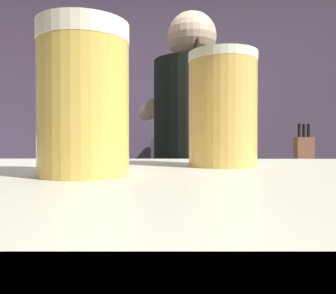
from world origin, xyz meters
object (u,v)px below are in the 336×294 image
at_px(chefs_knife, 237,172).
at_px(bottle_hot_sauce, 219,130).
at_px(pint_glass_far, 223,110).
at_px(bottle_olive_oil, 216,130).
at_px(bottle_soy, 199,131).
at_px(pint_glass_near, 84,101).
at_px(bartender, 192,169).
at_px(knife_block, 304,153).
at_px(mixing_bowl, 93,168).
at_px(bottle_vinegar, 166,129).

height_order(chefs_knife, bottle_hot_sauce, bottle_hot_sauce).
xyz_separation_m(chefs_knife, pint_glass_far, (-0.30, -1.52, 0.22)).
xyz_separation_m(bottle_olive_oil, bottle_soy, (-0.16, 0.06, -0.01)).
height_order(pint_glass_near, pint_glass_far, pint_glass_far).
bearing_deg(bottle_soy, pint_glass_near, -96.13).
height_order(bartender, chefs_knife, bartender).
bearing_deg(knife_block, pint_glass_far, -113.63).
height_order(bartender, mixing_bowl, bartender).
bearing_deg(pint_glass_far, mixing_bowl, 108.77).
bearing_deg(pint_glass_far, bottle_vinegar, 92.68).
relative_size(mixing_bowl, pint_glass_near, 1.39).
distance_m(pint_glass_far, bottle_olive_oil, 2.88).
bearing_deg(bottle_hot_sauce, pint_glass_near, -99.74).
relative_size(bartender, knife_block, 5.90).
xyz_separation_m(pint_glass_near, bottle_olive_oil, (0.49, 2.98, 0.06)).
height_order(bottle_soy, bottle_hot_sauce, bottle_hot_sauce).
bearing_deg(bottle_hot_sauce, pint_glass_far, -97.45).
distance_m(chefs_knife, pint_glass_far, 1.57).
distance_m(pint_glass_near, bottle_soy, 3.06).
distance_m(bottle_soy, bottle_hot_sauce, 0.21).
bearing_deg(bottle_soy, knife_block, -67.03).
height_order(bartender, bottle_hot_sauce, bartender).
bearing_deg(bottle_vinegar, bottle_hot_sauce, 19.20).
xyz_separation_m(mixing_bowl, pint_glass_near, (0.37, -1.62, 0.19)).
bearing_deg(bottle_soy, pint_glass_far, -93.63).
bearing_deg(bottle_olive_oil, chefs_knife, -91.87).
distance_m(knife_block, bottle_hot_sauce, 1.36).
relative_size(mixing_bowl, bottle_olive_oil, 0.92).
relative_size(mixing_bowl, bottle_hot_sauce, 0.89).
bearing_deg(bottle_hot_sauce, bottle_olive_oil, -112.51).
bearing_deg(bartender, pint_glass_far, 167.92).
distance_m(pint_glass_near, bottle_hot_sauce, 3.12).
relative_size(bottle_olive_oil, bottle_soy, 1.18).
bearing_deg(bottle_vinegar, bottle_olive_oil, 9.57).
bearing_deg(pint_glass_far, bottle_soy, 86.37).
xyz_separation_m(bottle_olive_oil, bottle_hot_sauce, (0.04, 0.10, 0.00)).
distance_m(pint_glass_far, bottle_vinegar, 2.78).
bearing_deg(bottle_hot_sauce, knife_block, -75.53).
xyz_separation_m(knife_block, pint_glass_near, (-0.87, -1.77, 0.11)).
distance_m(bottle_vinegar, bottle_soy, 0.35).
distance_m(bottle_olive_oil, bottle_soy, 0.17).
distance_m(chefs_knife, pint_glass_near, 1.71).
bearing_deg(pint_glass_near, bottle_olive_oil, 80.71).
height_order(knife_block, bottle_hot_sauce, bottle_hot_sauce).
distance_m(bartender, chefs_knife, 0.50).
bearing_deg(bottle_soy, mixing_bowl, -116.18).
xyz_separation_m(pint_glass_near, bottle_soy, (0.33, 3.04, 0.05)).
relative_size(bartender, bottle_hot_sauce, 7.81).
relative_size(knife_block, chefs_knife, 1.18).
xyz_separation_m(knife_block, bottle_olive_oil, (-0.38, 1.21, 0.17)).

